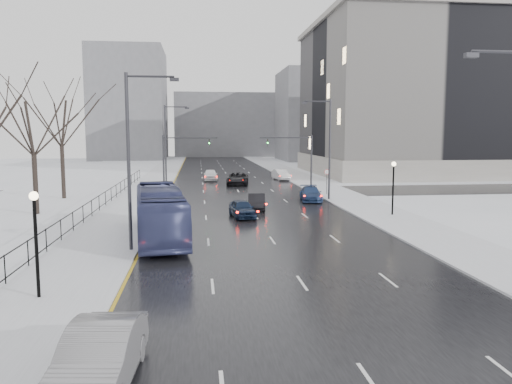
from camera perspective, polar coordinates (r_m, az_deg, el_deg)
name	(u,v)px	position (r m, az deg, el deg)	size (l,w,h in m)	color
road	(232,182)	(68.79, -2.79, 1.15)	(16.00, 150.00, 0.04)	black
cross_road	(239,192)	(56.89, -1.98, -0.02)	(130.00, 10.00, 0.04)	black
sidewalk_left	(154,182)	(68.89, -11.54, 1.08)	(5.00, 150.00, 0.16)	silver
sidewalk_right	(306,181)	(70.26, 5.79, 1.29)	(5.00, 150.00, 0.16)	silver
park_strip	(82,183)	(70.35, -19.27, 0.94)	(14.00, 150.00, 0.12)	white
tree_park_d	(37,215)	(44.84, -23.74, -2.44)	(8.75, 8.75, 12.50)	black
tree_park_e	(64,199)	(54.48, -21.07, -0.79)	(9.45, 9.45, 13.50)	black
iron_fence	(86,211)	(39.66, -18.85, -2.04)	(0.06, 70.00, 1.30)	black
streetlight_r_mid	(327,144)	(49.96, 8.17, 5.42)	(2.95, 0.25, 10.00)	#2D2D33
streetlight_l_near	(133,153)	(28.56, -13.92, 4.35)	(2.95, 0.25, 10.00)	#2D2D33
streetlight_l_far	(167,142)	(60.43, -10.09, 5.60)	(2.95, 0.25, 10.00)	#2D2D33
lamppost_l	(35,229)	(21.64, -23.90, -3.88)	(0.36, 0.36, 4.28)	black
lamppost_r_mid	(393,180)	(41.51, 15.42, 1.29)	(0.36, 0.36, 4.28)	black
mast_signal_right	(302,156)	(57.60, 5.31, 4.12)	(6.10, 0.33, 6.50)	#2D2D33
mast_signal_left	(173,157)	(56.43, -9.45, 4.01)	(6.10, 0.33, 6.50)	#2D2D33
no_uturn_sign	(327,174)	(54.26, 8.10, 2.01)	(0.60, 0.06, 2.70)	#2D2D33
civic_building	(436,106)	(89.63, 19.85, 9.23)	(41.00, 31.00, 24.80)	gray
bldg_far_right	(328,116)	(127.60, 8.27, 8.60)	(24.00, 20.00, 22.00)	slate
bldg_far_left	(130,105)	(134.64, -14.25, 9.64)	(18.00, 22.00, 28.00)	slate
bldg_far_center	(227,125)	(148.57, -3.34, 7.62)	(30.00, 18.00, 18.00)	slate
sedan_left_near	(99,357)	(14.38, -17.47, -17.58)	(1.74, 5.00, 1.65)	gray
bus	(160,213)	(32.04, -10.93, -2.39)	(2.78, 11.88, 3.31)	navy
sedan_center_near	(242,209)	(39.66, -1.59, -1.91)	(1.67, 4.15, 1.42)	#121E36
sedan_right_near	(257,202)	(43.80, 0.07, -1.11)	(1.46, 4.20, 1.38)	black
sedan_right_cross	(238,179)	(64.86, -2.12, 1.54)	(2.65, 5.75, 1.60)	black
sedan_right_far	(311,194)	(49.61, 6.27, -0.20)	(1.98, 4.87, 1.41)	navy
sedan_center_far	(210,175)	(70.77, -5.23, 1.97)	(1.92, 4.77, 1.63)	white
sedan_right_distant	(281,175)	(71.49, 2.87, 1.99)	(1.61, 4.62, 1.52)	silver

